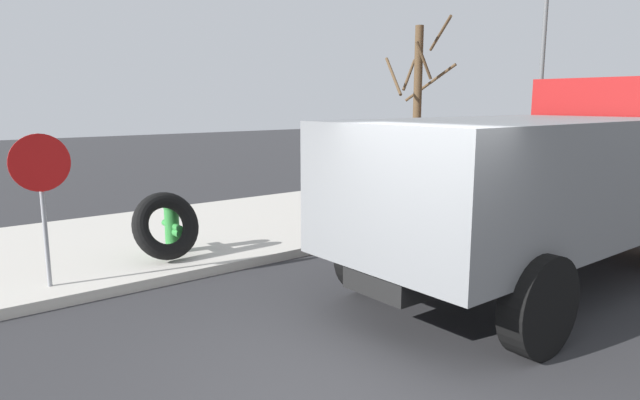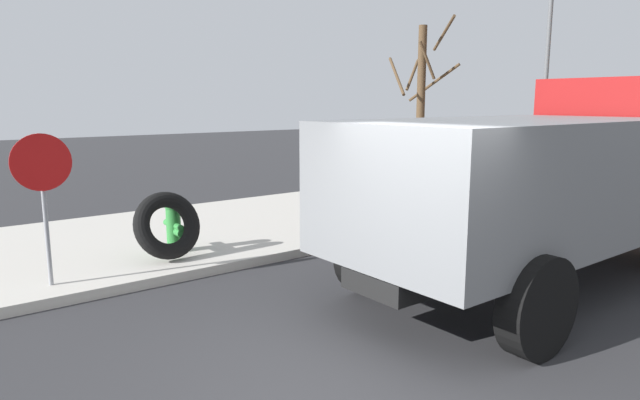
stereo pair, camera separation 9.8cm
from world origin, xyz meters
name	(u,v)px [view 2 (the right image)]	position (x,y,z in m)	size (l,w,h in m)	color
ground_plane	(370,390)	(0.00, 0.00, 0.00)	(80.00, 80.00, 0.00)	#2D2D30
sidewalk_curb	(129,243)	(0.00, 6.50, 0.07)	(36.00, 5.00, 0.15)	#BCB7AD
fire_hydrant	(174,223)	(0.31, 5.13, 0.65)	(0.27, 0.62, 0.94)	#2D8438
loose_tire	(167,225)	(0.05, 4.76, 0.70)	(1.09, 1.09, 0.25)	black
stop_sign	(43,182)	(-1.72, 4.53, 1.58)	(0.76, 0.08, 2.07)	gray
dump_truck_gray	(558,173)	(4.31, 0.72, 1.61)	(7.01, 2.82, 3.00)	slate
bare_tree	(421,109)	(6.97, 5.80, 2.45)	(1.72, 1.61, 4.43)	#4C3823
street_light_pole	(546,81)	(10.39, 4.62, 3.15)	(0.12, 0.12, 6.00)	#595B5E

